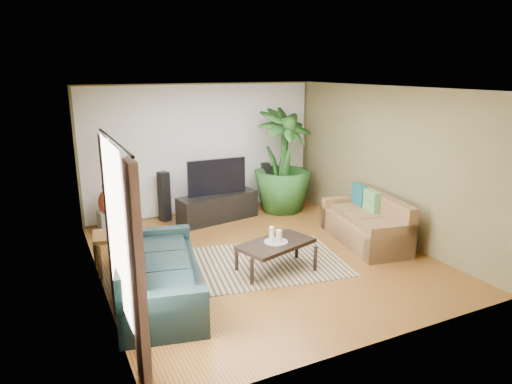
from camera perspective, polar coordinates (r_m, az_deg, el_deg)
floor at (r=7.57m, az=0.67°, el=-8.06°), size 5.50×5.50×0.00m
ceiling at (r=6.96m, az=0.74°, el=12.83°), size 5.50×5.50×0.00m
wall_back at (r=9.63m, az=-6.67°, el=5.31°), size 5.00×0.00×5.00m
wall_front at (r=4.94m, az=15.18°, el=-4.73°), size 5.00×0.00×5.00m
wall_left at (r=6.46m, az=-19.56°, el=-0.39°), size 0.00×5.50×5.50m
wall_right at (r=8.53m, az=15.92°, el=3.55°), size 0.00×5.50×5.50m
backwall_panel at (r=9.62m, az=-6.65°, el=5.30°), size 4.90×0.00×4.90m
window_pane at (r=4.92m, az=-17.13°, el=-4.33°), size 0.00×1.80×1.80m
curtain_near at (r=4.33m, az=-14.58°, el=-10.42°), size 0.08×0.35×2.20m
curtain_far at (r=5.71m, az=-17.66°, el=-4.32°), size 0.08×0.35×2.20m
curtain_rod at (r=4.71m, az=-17.38°, el=6.12°), size 0.03×1.90×0.03m
sofa_left at (r=6.29m, az=-11.94°, el=-9.21°), size 1.47×2.50×0.85m
sofa_right at (r=8.24m, az=13.47°, el=-3.34°), size 1.15×1.98×0.85m
area_rug at (r=7.34m, az=0.86°, el=-8.78°), size 2.77×2.17×0.01m
coffee_table at (r=6.97m, az=2.49°, el=-8.08°), size 1.28×0.93×0.47m
candle_tray at (r=6.88m, az=2.52°, el=-6.23°), size 0.35×0.35×0.02m
candle_tall at (r=6.83m, az=1.96°, el=-5.28°), size 0.07×0.07×0.23m
candle_mid at (r=6.83m, az=2.98°, el=-5.53°), size 0.07×0.07×0.18m
candle_short at (r=6.93m, az=2.80°, el=-5.35°), size 0.07×0.07×0.15m
tv_stand at (r=9.24m, az=-4.79°, el=-1.92°), size 1.71×0.77×0.55m
television at (r=9.09m, az=-4.92°, el=1.92°), size 1.21×0.07×0.71m
speaker_left at (r=9.32m, az=-11.40°, el=-0.56°), size 0.23×0.25×1.01m
speaker_right at (r=10.11m, az=1.19°, el=0.88°), size 0.22×0.23×0.98m
potted_plant at (r=9.69m, az=3.33°, el=3.90°), size 1.48×1.48×2.18m
plant_pot at (r=9.92m, az=3.25°, el=-1.40°), size 0.40×0.40×0.31m
pedestal at (r=9.08m, az=-17.83°, el=-3.47°), size 0.43×0.43×0.39m
vase at (r=8.98m, az=-18.02°, el=-1.24°), size 0.35×0.35×0.49m
side_table at (r=7.32m, az=-17.40°, el=-7.12°), size 0.62×0.62×0.59m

